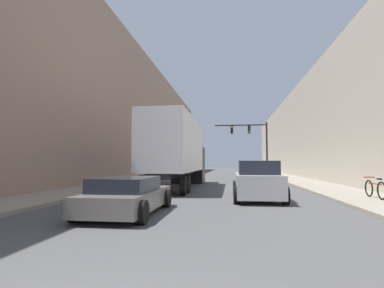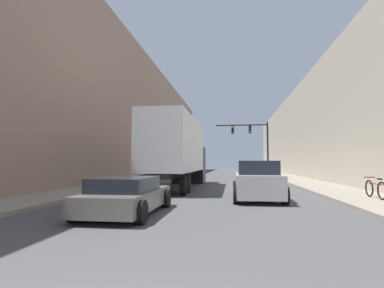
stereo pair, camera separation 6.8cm
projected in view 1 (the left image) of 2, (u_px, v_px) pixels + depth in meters
The scene contains 9 objects.
sidewalk_right at pixel (287, 178), 30.59m from camera, with size 3.03×80.00×0.15m.
sidewalk_left at pixel (156, 177), 32.40m from camera, with size 3.03×80.00×0.15m.
building_right at pixel (332, 129), 30.32m from camera, with size 6.00×80.00×10.09m.
building_left at pixel (117, 114), 33.43m from camera, with size 6.00×80.00×14.19m.
semi_truck at pixel (178, 151), 19.32m from camera, with size 2.43×11.48×4.26m.
sedan_car at pixel (128, 196), 9.42m from camera, with size 2.09×4.30×1.16m.
suv_car at pixel (257, 181), 13.30m from camera, with size 2.09×4.75×1.69m.
traffic_signal_gantry at pixel (254, 139), 34.06m from camera, with size 5.97×0.35×6.22m.
parked_bicycle at pixel (375, 189), 12.31m from camera, with size 0.44×1.82×0.86m.
Camera 1 is at (1.26, -1.76, 1.61)m, focal length 28.00 mm.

